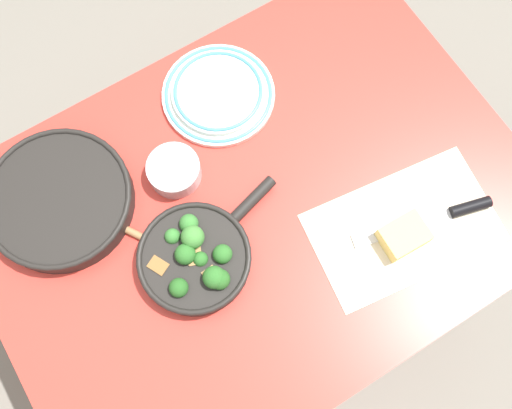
% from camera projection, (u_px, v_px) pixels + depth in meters
% --- Properties ---
extents(ground_plane, '(14.00, 14.00, 0.00)m').
position_uv_depth(ground_plane, '(256.00, 272.00, 1.87)').
color(ground_plane, slate).
extents(dining_table_red, '(1.12, 0.82, 0.73)m').
position_uv_depth(dining_table_red, '(256.00, 219.00, 1.26)').
color(dining_table_red, red).
rests_on(dining_table_red, ground_plane).
extents(skillet_broccoli, '(0.33, 0.23, 0.08)m').
position_uv_depth(skillet_broccoli, '(197.00, 257.00, 1.12)').
color(skillet_broccoli, black).
rests_on(skillet_broccoli, dining_table_red).
extents(skillet_eggs, '(0.33, 0.40, 0.05)m').
position_uv_depth(skillet_eggs, '(58.00, 199.00, 1.15)').
color(skillet_eggs, black).
rests_on(skillet_eggs, dining_table_red).
extents(wooden_spoon, '(0.24, 0.35, 0.02)m').
position_uv_depth(wooden_spoon, '(133.00, 232.00, 1.15)').
color(wooden_spoon, '#A87A4C').
rests_on(wooden_spoon, dining_table_red).
extents(parchment_sheet, '(0.40, 0.27, 0.00)m').
position_uv_depth(parchment_sheet, '(404.00, 227.00, 1.16)').
color(parchment_sheet, beige).
rests_on(parchment_sheet, dining_table_red).
extents(grater_knife, '(0.29, 0.10, 0.02)m').
position_uv_depth(grater_knife, '(442.00, 216.00, 1.16)').
color(grater_knife, silver).
rests_on(grater_knife, dining_table_red).
extents(cheese_block, '(0.09, 0.07, 0.04)m').
position_uv_depth(cheese_block, '(404.00, 236.00, 1.14)').
color(cheese_block, '#EACC66').
rests_on(cheese_block, dining_table_red).
extents(dinner_plate_stack, '(0.25, 0.25, 0.03)m').
position_uv_depth(dinner_plate_stack, '(218.00, 93.00, 1.24)').
color(dinner_plate_stack, silver).
rests_on(dinner_plate_stack, dining_table_red).
extents(prep_bowl_steel, '(0.11, 0.11, 0.05)m').
position_uv_depth(prep_bowl_steel, '(174.00, 171.00, 1.18)').
color(prep_bowl_steel, '#B7B7BC').
rests_on(prep_bowl_steel, dining_table_red).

